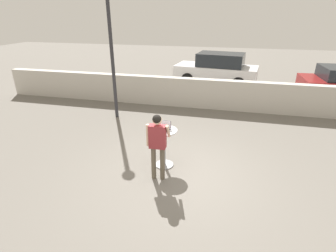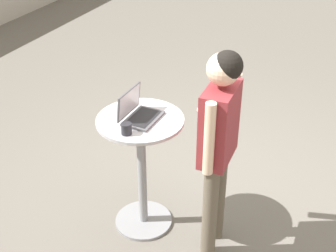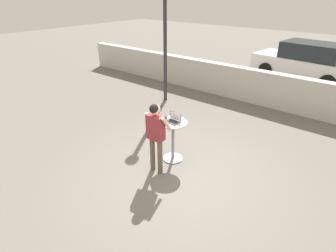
{
  "view_description": "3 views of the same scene",
  "coord_description": "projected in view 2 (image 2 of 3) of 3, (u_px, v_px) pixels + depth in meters",
  "views": [
    {
      "loc": [
        0.95,
        -5.15,
        3.62
      ],
      "look_at": [
        -0.32,
        0.25,
        1.18
      ],
      "focal_mm": 28.0,
      "sensor_mm": 36.0,
      "label": 1
    },
    {
      "loc": [
        -3.02,
        -0.96,
        2.7
      ],
      "look_at": [
        -0.3,
        0.28,
        0.87
      ],
      "focal_mm": 50.0,
      "sensor_mm": 36.0,
      "label": 2
    },
    {
      "loc": [
        2.69,
        -3.72,
        3.6
      ],
      "look_at": [
        -0.51,
        0.3,
        0.92
      ],
      "focal_mm": 28.0,
      "sensor_mm": 36.0,
      "label": 3
    }
  ],
  "objects": [
    {
      "name": "laptop",
      "position": [
        138.0,
        112.0,
        3.35
      ],
      "size": [
        0.31,
        0.24,
        0.22
      ],
      "color": "#515156",
      "rests_on": "cafe_table"
    },
    {
      "name": "coffee_mug",
      "position": [
        127.0,
        129.0,
        3.17
      ],
      "size": [
        0.1,
        0.07,
        0.08
      ],
      "color": "#232328",
      "rests_on": "cafe_table"
    },
    {
      "name": "standing_person",
      "position": [
        219.0,
        134.0,
        3.14
      ],
      "size": [
        0.52,
        0.37,
        1.62
      ],
      "color": "brown",
      "rests_on": "ground_plane"
    },
    {
      "name": "cafe_table",
      "position": [
        142.0,
        162.0,
        3.57
      ],
      "size": [
        0.64,
        0.64,
        0.99
      ],
      "color": "gray",
      "rests_on": "ground_plane"
    },
    {
      "name": "ground_plane",
      "position": [
        212.0,
        202.0,
        4.09
      ],
      "size": [
        50.0,
        50.0,
        0.0
      ],
      "primitive_type": "plane",
      "color": "slate"
    }
  ]
}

